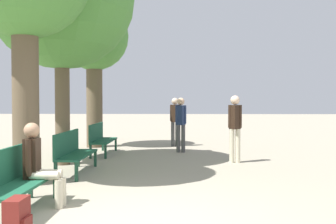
{
  "coord_description": "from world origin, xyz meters",
  "views": [
    {
      "loc": [
        0.76,
        -4.52,
        1.58
      ],
      "look_at": [
        0.45,
        5.79,
        1.27
      ],
      "focal_mm": 40.0,
      "sensor_mm": 36.0,
      "label": 1
    }
  ],
  "objects": [
    {
      "name": "bench_row_1",
      "position": [
        -1.56,
        3.52,
        0.51
      ],
      "size": [
        0.5,
        1.74,
        0.91
      ],
      "color": "#195138",
      "rests_on": "ground_plane"
    },
    {
      "name": "tree_row_2",
      "position": [
        -2.13,
        8.16,
        3.64
      ],
      "size": [
        2.34,
        2.34,
        4.96
      ],
      "color": "brown",
      "rests_on": "ground_plane"
    },
    {
      "name": "pedestrian_near",
      "position": [
        2.18,
        5.04,
        0.98
      ],
      "size": [
        0.35,
        0.3,
        1.71
      ],
      "color": "beige",
      "rests_on": "ground_plane"
    },
    {
      "name": "bench_row_0",
      "position": [
        -1.56,
        0.63,
        0.51
      ],
      "size": [
        0.5,
        1.74,
        0.91
      ],
      "color": "#195138",
      "rests_on": "ground_plane"
    },
    {
      "name": "bench_row_2",
      "position": [
        -1.56,
        6.41,
        0.51
      ],
      "size": [
        0.5,
        1.74,
        0.91
      ],
      "color": "#195138",
      "rests_on": "ground_plane"
    },
    {
      "name": "backpack",
      "position": [
        -1.05,
        -0.44,
        0.24
      ],
      "size": [
        0.23,
        0.33,
        0.5
      ],
      "color": "maroon",
      "rests_on": "ground_plane"
    },
    {
      "name": "pedestrian_far",
      "position": [
        0.81,
        6.92,
        0.96
      ],
      "size": [
        0.34,
        0.29,
        1.67
      ],
      "color": "#4C4C4C",
      "rests_on": "ground_plane"
    },
    {
      "name": "person_seated",
      "position": [
        -1.32,
        0.95,
        0.66
      ],
      "size": [
        0.6,
        0.34,
        1.26
      ],
      "color": "beige",
      "rests_on": "ground_plane"
    },
    {
      "name": "pedestrian_mid",
      "position": [
        0.61,
        8.43,
        0.96
      ],
      "size": [
        0.34,
        0.29,
        1.68
      ],
      "color": "#4C4C4C",
      "rests_on": "ground_plane"
    }
  ]
}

